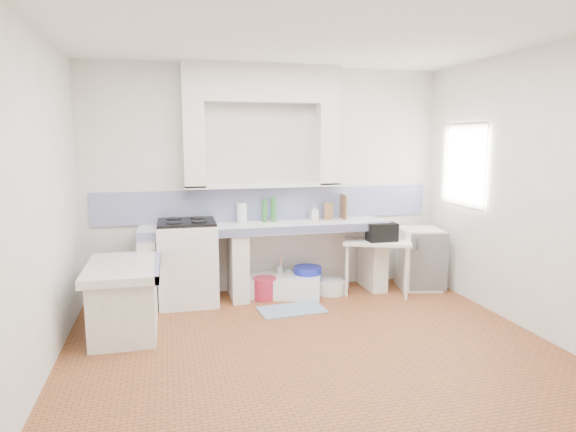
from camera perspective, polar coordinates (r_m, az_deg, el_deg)
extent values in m
plane|color=#974F28|center=(4.66, 3.07, -15.40)|extent=(4.50, 4.50, 0.00)
plane|color=white|center=(4.34, 3.40, 20.65)|extent=(4.50, 4.50, 0.00)
plane|color=white|center=(6.21, -2.23, 4.13)|extent=(4.50, 0.00, 4.50)
plane|color=white|center=(2.46, 17.07, -3.59)|extent=(4.50, 0.00, 4.50)
plane|color=white|center=(4.21, -27.50, 0.85)|extent=(0.00, 4.50, 4.50)
plane|color=white|center=(5.38, 26.79, 2.45)|extent=(0.00, 4.50, 4.50)
cube|color=white|center=(6.08, -3.00, 15.11)|extent=(1.90, 0.25, 0.45)
cube|color=#3C2513|center=(6.42, 21.14, 5.49)|extent=(0.35, 0.86, 1.06)
cube|color=white|center=(6.33, 20.24, 8.94)|extent=(0.01, 0.84, 0.24)
cube|color=white|center=(5.97, -2.55, -1.30)|extent=(3.00, 0.60, 0.08)
cube|color=navy|center=(5.70, -1.99, -1.79)|extent=(3.00, 0.04, 0.10)
cube|color=white|center=(5.96, -15.92, -6.10)|extent=(0.20, 0.55, 0.82)
cube|color=white|center=(6.00, -5.81, -5.67)|extent=(0.20, 0.55, 0.82)
cube|color=white|center=(6.47, 9.76, -4.68)|extent=(0.20, 0.55, 0.82)
cube|color=white|center=(5.13, -18.57, -5.74)|extent=(0.70, 1.10, 0.08)
cube|color=white|center=(5.23, -18.37, -9.45)|extent=(0.60, 1.00, 0.62)
cube|color=navy|center=(5.11, -14.86, -5.62)|extent=(0.04, 1.10, 0.10)
cube|color=navy|center=(6.22, -2.18, 1.36)|extent=(4.27, 0.03, 0.40)
cube|color=white|center=(5.91, -11.54, -5.38)|extent=(0.68, 0.66, 0.95)
cube|color=white|center=(6.15, -0.42, -8.22)|extent=(1.00, 0.75, 0.21)
cube|color=white|center=(6.24, 10.20, -5.86)|extent=(0.93, 0.74, 0.04)
cube|color=white|center=(6.62, 14.95, -4.73)|extent=(0.60, 0.60, 0.78)
cylinder|color=#B1223B|center=(6.02, -2.72, -8.37)|extent=(0.32, 0.32, 0.26)
cylinder|color=red|center=(6.10, -0.14, -8.28)|extent=(0.30, 0.30, 0.23)
cylinder|color=#1C28BF|center=(6.26, 2.29, -7.36)|extent=(0.42, 0.42, 0.33)
cylinder|color=white|center=(6.27, 4.93, -8.21)|extent=(0.44, 0.44, 0.15)
cylinder|color=silver|center=(6.27, -0.97, -7.35)|extent=(0.10, 0.10, 0.32)
cylinder|color=silver|center=(6.34, 0.04, -7.41)|extent=(0.09, 0.09, 0.27)
cube|color=black|center=(6.12, 10.83, -1.85)|extent=(0.36, 0.21, 0.22)
cylinder|color=#2E712C|center=(6.08, -2.73, 0.65)|extent=(0.08, 0.08, 0.29)
cylinder|color=#2E712C|center=(6.10, -1.72, 0.74)|extent=(0.09, 0.09, 0.30)
cube|color=olive|center=(6.30, 4.69, 0.57)|extent=(0.12, 0.10, 0.21)
cube|color=olive|center=(6.36, 6.46, 1.07)|extent=(0.03, 0.23, 0.31)
cylinder|color=white|center=(6.04, -5.38, 0.33)|extent=(0.16, 0.16, 0.24)
imported|color=white|center=(6.24, 3.05, 0.45)|extent=(0.10, 0.10, 0.20)
cube|color=#3A5B88|center=(5.66, 0.45, -10.80)|extent=(0.77, 0.48, 0.01)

